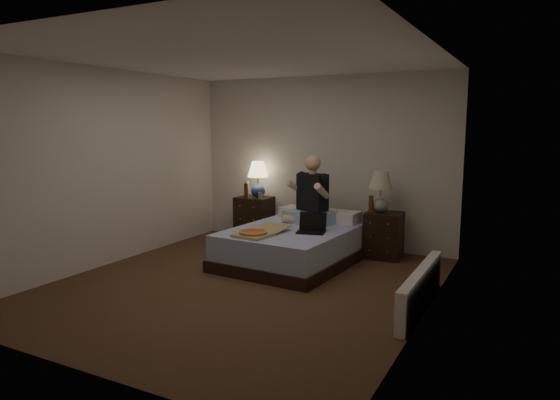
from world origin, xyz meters
The scene contains 19 objects.
floor centered at (0.00, 0.00, 0.00)m, with size 4.00×4.50×0.00m, color #533723.
ceiling centered at (0.00, 0.00, 2.50)m, with size 4.00×4.50×0.00m, color white.
wall_back centered at (0.00, 2.25, 1.25)m, with size 4.00×2.50×0.00m, color silver.
wall_front centered at (0.00, -2.25, 1.25)m, with size 4.00×2.50×0.00m, color silver.
wall_left centered at (-2.00, 0.00, 1.25)m, with size 4.50×2.50×0.00m, color silver.
wall_right centered at (2.00, 0.00, 1.25)m, with size 4.50×2.50×0.00m, color silver.
bed centered at (0.10, 1.08, 0.23)m, with size 1.39×1.85×0.46m, color #5E73BD.
nightstand_left centered at (-1.05, 2.05, 0.34)m, with size 0.52×0.47×0.67m, color black.
nightstand_right centered at (1.07, 1.89, 0.31)m, with size 0.48×0.43×0.62m, color black.
lamp_left centered at (-0.99, 2.05, 0.95)m, with size 0.32×0.32×0.56m, color navy, non-canonical shape.
lamp_right centered at (1.01, 1.89, 0.90)m, with size 0.32×0.32×0.56m, color #97978F, non-canonical shape.
water_bottle centered at (-1.15, 1.97, 0.80)m, with size 0.07×0.07×0.25m, color #B4BDCB.
soda_can centered at (-0.86, 1.90, 0.72)m, with size 0.07×0.07×0.10m, color #B1B0AC.
beer_bottle_left centered at (-1.09, 1.85, 0.79)m, with size 0.06×0.06×0.23m, color #56280C.
beer_bottle_right centered at (0.91, 1.80, 0.74)m, with size 0.06×0.06×0.23m, color #5F340D.
person centered at (0.14, 1.52, 0.93)m, with size 0.66×0.52×0.93m, color black, non-canonical shape.
laptop centered at (0.42, 0.93, 0.58)m, with size 0.34×0.28×0.24m, color black, non-canonical shape.
pizza_box centered at (-0.12, 0.43, 0.50)m, with size 0.40×0.76×0.08m, color tan, non-canonical shape.
radiator centered at (1.93, 0.18, 0.20)m, with size 0.10×1.60×0.40m, color white.
Camera 1 is at (2.89, -4.62, 1.79)m, focal length 32.00 mm.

